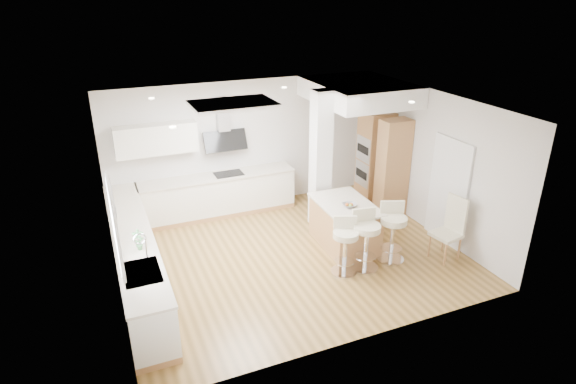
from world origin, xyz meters
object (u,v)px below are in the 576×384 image
peninsula (345,224)px  bar_stool_b (366,237)px  dining_chair (451,226)px  bar_stool_a (345,243)px  bar_stool_c (393,229)px

peninsula → bar_stool_b: bar_stool_b is taller
dining_chair → peninsula: bearing=134.0°
bar_stool_a → bar_stool_b: size_ratio=0.93×
bar_stool_b → dining_chair: (1.60, -0.27, 0.02)m
bar_stool_b → dining_chair: 1.63m
bar_stool_a → peninsula: bearing=83.8°
bar_stool_b → dining_chair: size_ratio=0.92×
peninsula → bar_stool_a: (-0.46, -0.84, 0.13)m
bar_stool_b → dining_chair: bearing=-1.3°
peninsula → bar_stool_a: 0.97m
bar_stool_c → peninsula: bearing=143.8°
peninsula → bar_stool_a: size_ratio=1.44×
dining_chair → bar_stool_a: bearing=162.2°
bar_stool_a → bar_stool_b: bearing=21.0°
bar_stool_a → bar_stool_b: bar_stool_b is taller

